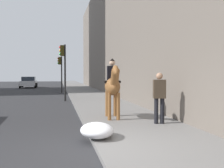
{
  "coord_description": "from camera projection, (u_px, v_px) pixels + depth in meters",
  "views": [
    {
      "loc": [
        -5.61,
        0.83,
        1.77
      ],
      "look_at": [
        4.0,
        -1.17,
        1.4
      ],
      "focal_mm": 41.76,
      "sensor_mm": 36.0,
      "label": 1
    }
  ],
  "objects": [
    {
      "name": "traffic_light_far_curb",
      "position": [
        61.0,
        68.0,
        24.21
      ],
      "size": [
        0.2,
        0.44,
        3.42
      ],
      "color": "black",
      "rests_on": "ground"
    },
    {
      "name": "sidewalk_slab",
      "position": [
        168.0,
        148.0,
        6.06
      ],
      "size": [
        120.0,
        3.33,
        0.12
      ],
      "primitive_type": "cube",
      "color": "slate",
      "rests_on": "ground"
    },
    {
      "name": "snow_pile_near",
      "position": [
        97.0,
        130.0,
        6.76
      ],
      "size": [
        1.12,
        0.86,
        0.39
      ],
      "primitive_type": "ellipsoid",
      "color": "white",
      "rests_on": "sidewalk_slab"
    },
    {
      "name": "mounted_horse_near",
      "position": [
        113.0,
        85.0,
        9.68
      ],
      "size": [
        2.15,
        0.69,
        2.25
      ],
      "rotation": [
        0.0,
        0.0,
        3.05
      ],
      "color": "brown",
      "rests_on": "sidewalk_slab"
    },
    {
      "name": "car_mid_lane",
      "position": [
        29.0,
        82.0,
        33.75
      ],
      "size": [
        3.9,
        2.1,
        1.44
      ],
      "rotation": [
        0.0,
        0.0,
        3.16
      ],
      "color": "silver",
      "rests_on": "ground"
    },
    {
      "name": "pedestrian_greeting",
      "position": [
        159.0,
        94.0,
        8.66
      ],
      "size": [
        0.33,
        0.44,
        1.7
      ],
      "rotation": [
        0.0,
        0.0,
        -0.2
      ],
      "color": "black",
      "rests_on": "sidewalk_slab"
    },
    {
      "name": "traffic_light_near_curb",
      "position": [
        64.0,
        63.0,
        16.97
      ],
      "size": [
        0.2,
        0.44,
        3.7
      ],
      "color": "black",
      "rests_on": "ground"
    }
  ]
}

